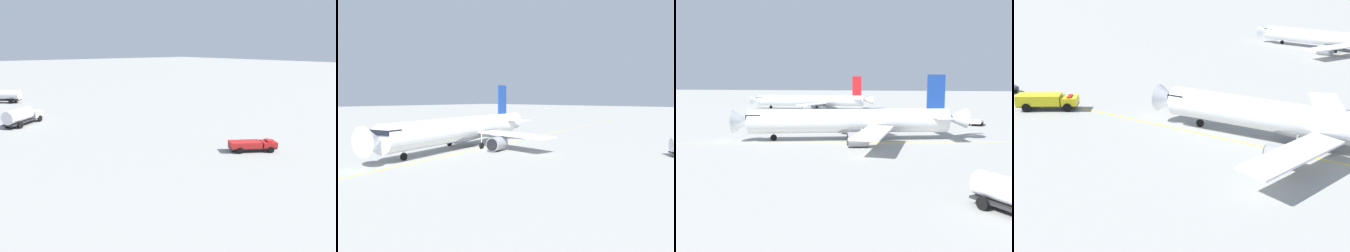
{
  "view_description": "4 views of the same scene",
  "coord_description": "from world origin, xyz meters",
  "views": [
    {
      "loc": [
        -12.45,
        45.47,
        12.82
      ],
      "look_at": [
        -34.27,
        17.08,
        4.94
      ],
      "focal_mm": 38.94,
      "sensor_mm": 36.0,
      "label": 1
    },
    {
      "loc": [
        -42.83,
        41.32,
        8.86
      ],
      "look_at": [
        -11.74,
        7.01,
        5.08
      ],
      "focal_mm": 37.62,
      "sensor_mm": 36.0,
      "label": 2
    },
    {
      "loc": [
        -57.33,
        -7.05,
        10.39
      ],
      "look_at": [
        -0.21,
        2.34,
        2.94
      ],
      "focal_mm": 38.24,
      "sensor_mm": 36.0,
      "label": 3
    },
    {
      "loc": [
        -45.52,
        -23.69,
        22.37
      ],
      "look_at": [
        -11.74,
        7.01,
        5.42
      ],
      "focal_mm": 47.73,
      "sensor_mm": 36.0,
      "label": 4
    }
  ],
  "objects": [
    {
      "name": "ground_plane",
      "position": [
        0.0,
        0.0,
        0.0
      ],
      "size": [
        600.0,
        600.0,
        0.0
      ],
      "primitive_type": "plane",
      "color": "#9E9E99"
    },
    {
      "name": "airliner_main",
      "position": [
        3.81,
        1.54,
        3.18
      ],
      "size": [
        32.85,
        40.47,
        11.35
      ],
      "rotation": [
        0.0,
        0.0,
        1.81
      ],
      "color": "white",
      "rests_on": "ground_plane"
    },
    {
      "name": "airliner_secondary",
      "position": [
        68.71,
        25.55,
        2.86
      ],
      "size": [
        34.15,
        44.87,
        11.87
      ],
      "rotation": [
        0.0,
        0.0,
        1.64
      ],
      "color": "white",
      "rests_on": "ground_plane"
    },
    {
      "name": "fire_tender_truck",
      "position": [
        -9.84,
        37.92,
        1.53
      ],
      "size": [
        8.48,
        8.78,
        2.5
      ],
      "rotation": [
        0.0,
        0.0,
        5.47
      ],
      "color": "#232326",
      "rests_on": "ground_plane"
    },
    {
      "name": "taxiway_centreline",
      "position": [
        1.78,
        -3.11,
        0.0
      ],
      "size": [
        34.29,
        169.7,
        0.01
      ],
      "rotation": [
        0.0,
        0.0,
        1.77
      ],
      "color": "yellow",
      "rests_on": "ground_plane"
    }
  ]
}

